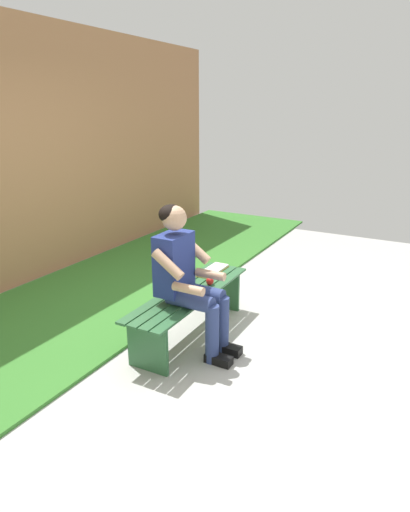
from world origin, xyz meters
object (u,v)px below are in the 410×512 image
Objects in this scene: bench_near at (190,302)px; book_open at (213,270)px; person_seated at (187,274)px; apple at (210,281)px.

bench_near is 3.74× the size of book_open.
person_seated reaches higher than book_open.
person_seated reaches higher than bench_near.
person_seated is at bearing 2.44° from apple.
person_seated is 0.48m from apple.
bench_near is at bearing -20.07° from apple.
apple reaches higher than bench_near.
book_open is (-0.32, -0.14, -0.03)m from apple.
person_seated is 17.27× the size of apple.
bench_near is 0.55m from book_open.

